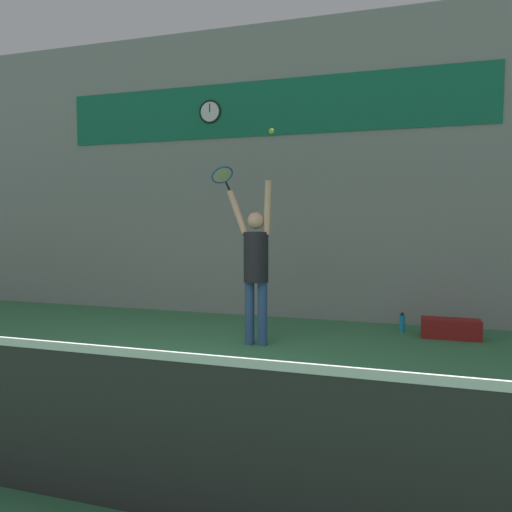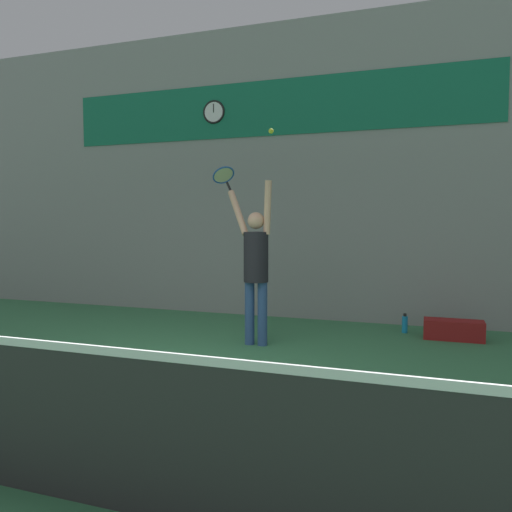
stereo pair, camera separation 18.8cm
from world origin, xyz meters
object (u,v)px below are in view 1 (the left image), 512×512
Objects in this scene: scoreboard_clock at (210,112)px; water_bottle at (402,323)px; tennis_ball at (271,131)px; equipment_bag at (451,329)px; tennis_player at (256,263)px; tennis_racket at (223,176)px.

scoreboard_clock is 4.82m from water_bottle.
tennis_ball is 3.47m from water_bottle.
scoreboard_clock is 1.42× the size of water_bottle.
tennis_player is at bearing -154.94° from equipment_bag.
equipment_bag is at bearing 25.06° from tennis_player.
tennis_ball reaches higher than tennis_racket.
tennis_player is at bearing -32.35° from tennis_racket.
scoreboard_clock reaches higher than tennis_ball.
tennis_ball is (1.69, -2.01, -0.77)m from scoreboard_clock.
tennis_ball reaches higher than tennis_player.
tennis_racket is at bearing -165.88° from equipment_bag.
scoreboard_clock reaches higher than tennis_racket.
tennis_racket is 6.27× the size of tennis_ball.
water_bottle is (2.49, 1.01, -2.18)m from tennis_racket.
tennis_player is 7.57× the size of water_bottle.
tennis_player is 5.31× the size of tennis_racket.
scoreboard_clock is at bearing 170.86° from water_bottle.
equipment_bag is (2.30, 1.26, -2.68)m from tennis_ball.
tennis_ball reaches higher than equipment_bag.
scoreboard_clock is at bearing 169.29° from equipment_bag.
tennis_player is 2.53m from water_bottle.
scoreboard_clock is 2.17m from tennis_racket.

